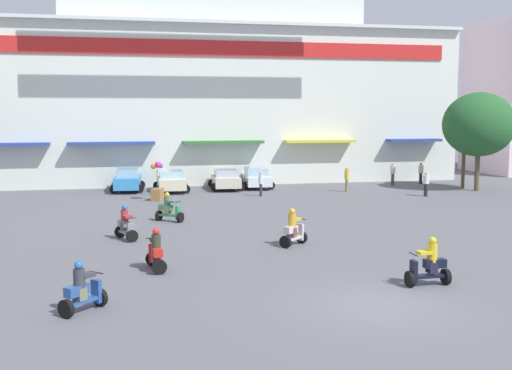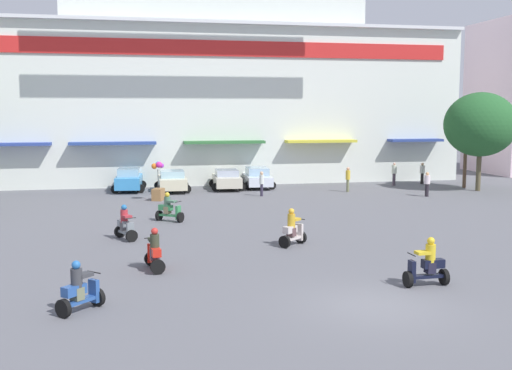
# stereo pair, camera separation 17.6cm
# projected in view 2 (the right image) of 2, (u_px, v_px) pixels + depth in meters

# --- Properties ---
(ground_plane) EXTENTS (128.00, 128.00, 0.00)m
(ground_plane) POSITION_uv_depth(u_px,v_px,m) (273.00, 226.00, 30.76)
(ground_plane) COLOR #5B5B61
(colonial_building) EXTENTS (38.54, 16.09, 22.59)m
(colonial_building) POSITION_uv_depth(u_px,v_px,m) (211.00, 61.00, 51.84)
(colonial_building) COLOR silver
(colonial_building) RESTS_ON ground
(plaza_tree_1) EXTENTS (3.30, 3.07, 5.92)m
(plaza_tree_1) POSITION_uv_depth(u_px,v_px,m) (466.00, 125.00, 45.46)
(plaza_tree_1) COLOR brown
(plaza_tree_1) RESTS_ON ground
(plaza_tree_3) EXTENTS (5.16, 4.40, 6.90)m
(plaza_tree_3) POSITION_uv_depth(u_px,v_px,m) (480.00, 125.00, 43.62)
(plaza_tree_3) COLOR brown
(plaza_tree_3) RESTS_ON ground
(parked_car_0) EXTENTS (2.48, 4.02, 1.60)m
(parked_car_0) POSITION_uv_depth(u_px,v_px,m) (129.00, 180.00, 43.92)
(parked_car_0) COLOR #3589CD
(parked_car_0) RESTS_ON ground
(parked_car_1) EXTENTS (2.48, 3.96, 1.48)m
(parked_car_1) POSITION_uv_depth(u_px,v_px,m) (172.00, 181.00, 43.68)
(parked_car_1) COLOR beige
(parked_car_1) RESTS_ON ground
(parked_car_2) EXTENTS (2.53, 4.09, 1.43)m
(parked_car_2) POSITION_uv_depth(u_px,v_px,m) (227.00, 179.00, 44.94)
(parked_car_2) COLOR beige
(parked_car_2) RESTS_ON ground
(parked_car_3) EXTENTS (2.53, 4.59, 1.48)m
(parked_car_3) POSITION_uv_depth(u_px,v_px,m) (257.00, 177.00, 46.03)
(parked_car_3) COLOR silver
(parked_car_3) RESTS_ON ground
(scooter_rider_1) EXTENTS (1.46, 1.29, 1.50)m
(scooter_rider_1) POSITION_uv_depth(u_px,v_px,m) (169.00, 209.00, 31.87)
(scooter_rider_1) COLOR black
(scooter_rider_1) RESTS_ON ground
(scooter_rider_2) EXTENTS (1.43, 0.56, 1.59)m
(scooter_rider_2) POSITION_uv_depth(u_px,v_px,m) (427.00, 266.00, 20.10)
(scooter_rider_2) COLOR black
(scooter_rider_2) RESTS_ON ground
(scooter_rider_3) EXTENTS (0.70, 1.48, 1.54)m
(scooter_rider_3) POSITION_uv_depth(u_px,v_px,m) (154.00, 252.00, 22.11)
(scooter_rider_3) COLOR black
(scooter_rider_3) RESTS_ON ground
(scooter_rider_4) EXTENTS (1.34, 1.36, 1.49)m
(scooter_rider_4) POSITION_uv_depth(u_px,v_px,m) (80.00, 291.00, 17.49)
(scooter_rider_4) COLOR black
(scooter_rider_4) RESTS_ON ground
(scooter_rider_5) EXTENTS (1.36, 1.28, 1.60)m
(scooter_rider_5) POSITION_uv_depth(u_px,v_px,m) (293.00, 230.00, 26.10)
(scooter_rider_5) COLOR black
(scooter_rider_5) RESTS_ON ground
(scooter_rider_6) EXTENTS (1.03, 1.46, 1.54)m
(scooter_rider_6) POSITION_uv_depth(u_px,v_px,m) (125.00, 225.00, 27.39)
(scooter_rider_6) COLOR black
(scooter_rider_6) RESTS_ON ground
(pedestrian_0) EXTENTS (0.55, 0.55, 1.62)m
(pedestrian_0) POSITION_uv_depth(u_px,v_px,m) (427.00, 183.00, 41.15)
(pedestrian_0) COLOR #272229
(pedestrian_0) RESTS_ON ground
(pedestrian_1) EXTENTS (0.49, 0.49, 1.65)m
(pedestrian_1) POSITION_uv_depth(u_px,v_px,m) (422.00, 172.00, 48.16)
(pedestrian_1) COLOR black
(pedestrian_1) RESTS_ON ground
(pedestrian_2) EXTENTS (0.43, 0.43, 1.73)m
(pedestrian_2) POSITION_uv_depth(u_px,v_px,m) (348.00, 178.00, 43.46)
(pedestrian_2) COLOR #717550
(pedestrian_2) RESTS_ON ground
(pedestrian_3) EXTENTS (0.52, 0.52, 1.74)m
(pedestrian_3) POSITION_uv_depth(u_px,v_px,m) (394.00, 173.00, 47.11)
(pedestrian_3) COLOR #4C3F4A
(pedestrian_3) RESTS_ON ground
(pedestrian_4) EXTENTS (0.42, 0.42, 1.64)m
(pedestrian_4) POSITION_uv_depth(u_px,v_px,m) (262.00, 182.00, 41.30)
(pedestrian_4) COLOR #2F2A3D
(pedestrian_4) RESTS_ON ground
(balloon_vendor_cart) EXTENTS (0.89, 1.06, 2.48)m
(balloon_vendor_cart) POSITION_uv_depth(u_px,v_px,m) (158.00, 184.00, 39.31)
(balloon_vendor_cart) COLOR olive
(balloon_vendor_cart) RESTS_ON ground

